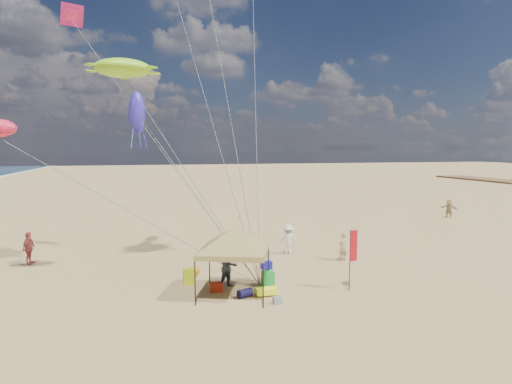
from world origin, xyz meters
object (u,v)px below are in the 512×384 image
at_px(canopy_tent, 234,230).
at_px(person_near_c, 288,240).
at_px(cooler_red, 216,287).
at_px(chair_yellow, 189,276).
at_px(beach_cart, 266,291).
at_px(feather_flag, 353,249).
at_px(person_far_a, 29,248).
at_px(person_near_a, 343,247).
at_px(person_far_c, 449,208).
at_px(cooler_blue, 266,265).
at_px(chair_green, 268,279).
at_px(person_near_b, 229,268).

relative_size(canopy_tent, person_near_c, 2.89).
distance_m(cooler_red, chair_yellow, 1.72).
xyz_separation_m(chair_yellow, beach_cart, (2.98, -2.43, -0.15)).
distance_m(feather_flag, person_far_a, 16.83).
relative_size(chair_yellow, person_near_a, 0.44).
bearing_deg(beach_cart, person_near_a, 37.01).
bearing_deg(beach_cart, person_far_a, 143.98).
xyz_separation_m(beach_cart, person_far_c, (21.36, 15.05, 0.63)).
relative_size(person_near_a, person_near_c, 0.90).
xyz_separation_m(cooler_blue, chair_green, (-0.73, -2.72, 0.16)).
relative_size(chair_yellow, person_far_a, 0.40).
bearing_deg(person_near_b, chair_yellow, 128.18).
xyz_separation_m(canopy_tent, beach_cart, (1.28, -0.44, -2.59)).
bearing_deg(chair_yellow, cooler_red, -52.79).
bearing_deg(chair_yellow, canopy_tent, -49.45).
relative_size(beach_cart, person_near_b, 0.51).
xyz_separation_m(person_near_a, person_far_a, (-16.49, 3.64, 0.09)).
height_order(cooler_blue, chair_yellow, chair_yellow).
bearing_deg(canopy_tent, person_near_b, 91.67).
xyz_separation_m(beach_cart, person_near_c, (3.20, 6.33, 0.68)).
distance_m(chair_green, person_near_b, 1.83).
distance_m(canopy_tent, cooler_red, 2.76).
xyz_separation_m(canopy_tent, cooler_red, (-0.67, 0.62, -2.60)).
xyz_separation_m(canopy_tent, person_near_a, (6.92, 3.82, -2.00)).
height_order(feather_flag, person_near_b, feather_flag).
bearing_deg(person_near_b, cooler_red, -169.48).
height_order(person_near_a, person_far_a, person_far_a).
bearing_deg(chair_yellow, person_far_a, 145.23).
distance_m(feather_flag, beach_cart, 4.14).
distance_m(beach_cart, person_far_c, 26.13).
bearing_deg(cooler_red, person_near_b, 32.42).
bearing_deg(feather_flag, chair_green, 156.38).
height_order(chair_green, person_far_a, person_far_a).
bearing_deg(chair_green, canopy_tent, -157.52).
relative_size(chair_green, person_far_c, 0.42).
xyz_separation_m(cooler_red, person_near_c, (5.14, 5.27, 0.69)).
relative_size(cooler_blue, person_near_a, 0.34).
distance_m(person_near_b, person_far_a, 11.51).
xyz_separation_m(chair_yellow, person_far_c, (24.34, 12.62, 0.48)).
relative_size(canopy_tent, person_far_a, 2.87).
distance_m(cooler_red, beach_cart, 2.21).
height_order(person_near_b, person_near_c, person_near_b).
distance_m(person_near_a, person_far_a, 16.89).
bearing_deg(person_near_c, canopy_tent, 76.44).
distance_m(cooler_red, person_near_a, 8.25).
bearing_deg(canopy_tent, person_near_c, 52.80).
bearing_deg(canopy_tent, chair_green, 22.48).
xyz_separation_m(chair_green, chair_yellow, (-3.40, 1.29, 0.00)).
xyz_separation_m(canopy_tent, feather_flag, (5.07, -0.78, -0.96)).
height_order(canopy_tent, person_near_c, canopy_tent).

